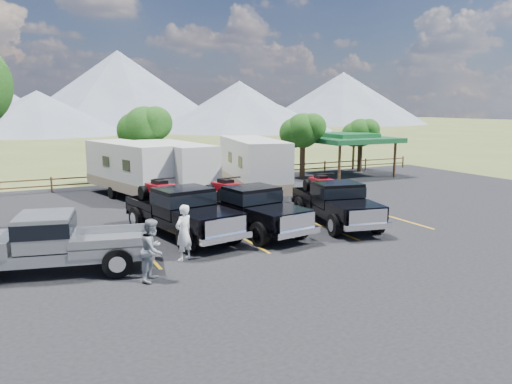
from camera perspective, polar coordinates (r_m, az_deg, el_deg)
name	(u,v)px	position (r m, az deg, el deg)	size (l,w,h in m)	color
ground	(336,256)	(18.08, 9.13, -7.29)	(320.00, 320.00, 0.00)	#485B26
asphalt_lot	(293,236)	(20.49, 4.27, -5.08)	(44.00, 34.00, 0.04)	black
stall_lines	(281,230)	(21.33, 2.90, -4.40)	(12.12, 5.50, 0.01)	gold
tree_ne_a	(302,131)	(36.49, 5.33, 6.98)	(3.11, 2.92, 4.76)	black
tree_ne_b	(360,133)	(40.75, 11.84, 6.62)	(2.77, 2.59, 4.27)	black
tree_north	(144,128)	(34.05, -12.63, 7.17)	(3.46, 3.24, 5.25)	black
rail_fence	(205,173)	(35.03, -5.82, 2.12)	(36.12, 0.12, 1.00)	brown
pavilion	(348,139)	(38.77, 10.43, 6.00)	(6.20, 6.20, 3.22)	brown
mountain_range	(18,93)	(120.06, -25.51, 10.16)	(209.00, 71.00, 20.00)	slate
rig_left	(180,210)	(20.50, -8.65, -2.01)	(3.34, 6.97, 2.24)	black
rig_center	(248,207)	(21.02, -0.93, -1.70)	(3.07, 6.71, 2.16)	black
rig_right	(335,201)	(22.69, 9.01, -1.02)	(3.19, 6.58, 2.11)	black
trailer_left	(131,169)	(29.63, -14.09, 2.58)	(4.08, 9.07, 3.15)	silver
trailer_center	(175,168)	(29.59, -9.24, 2.70)	(3.12, 9.00, 3.11)	silver
trailer_right	(253,166)	(29.43, -0.33, 3.00)	(3.93, 9.59, 3.32)	silver
pickup_silver	(52,242)	(17.09, -22.29, -5.34)	(6.65, 3.37, 1.91)	gray
person_a	(184,233)	(17.26, -8.26, -4.61)	(0.71, 0.46, 1.94)	white
person_b	(153,250)	(15.49, -11.72, -6.47)	(0.93, 0.72, 1.91)	gray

